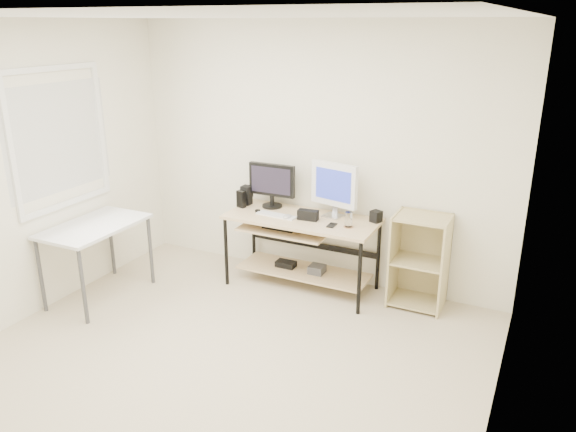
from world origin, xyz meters
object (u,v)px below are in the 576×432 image
at_px(desk, 299,237).
at_px(audio_controller, 241,199).
at_px(black_monitor, 272,183).
at_px(white_imac, 334,186).
at_px(side_table, 95,233).
at_px(shelf_unit, 420,260).

relative_size(desk, audio_controller, 8.46).
bearing_deg(audio_controller, desk, 12.79).
height_order(black_monitor, white_imac, white_imac).
xyz_separation_m(side_table, shelf_unit, (2.83, 1.22, -0.22)).
bearing_deg(side_table, white_imac, 31.76).
bearing_deg(shelf_unit, white_imac, -179.15).
bearing_deg(desk, audio_controller, 179.43).
xyz_separation_m(side_table, black_monitor, (1.27, 1.22, 0.34)).
distance_m(white_imac, audio_controller, 1.00).
height_order(desk, audio_controller, audio_controller).
xyz_separation_m(white_imac, audio_controller, (-0.96, -0.14, -0.22)).
distance_m(black_monitor, audio_controller, 0.36).
distance_m(desk, black_monitor, 0.63).
height_order(shelf_unit, black_monitor, black_monitor).
relative_size(side_table, black_monitor, 2.01).
bearing_deg(white_imac, audio_controller, -158.59).
bearing_deg(audio_controller, shelf_unit, 18.13).
distance_m(black_monitor, white_imac, 0.69).
height_order(desk, shelf_unit, shelf_unit).
height_order(side_table, black_monitor, black_monitor).
xyz_separation_m(black_monitor, audio_controller, (-0.28, -0.15, -0.17)).
bearing_deg(black_monitor, shelf_unit, -0.74).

